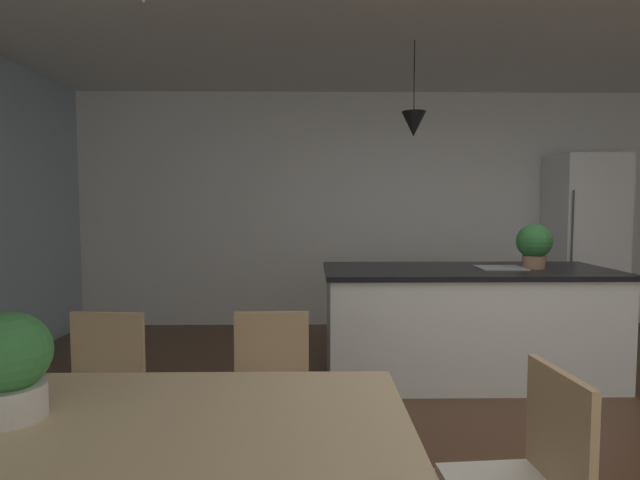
{
  "coord_description": "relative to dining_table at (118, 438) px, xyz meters",
  "views": [
    {
      "loc": [
        -1.35,
        -2.74,
        1.42
      ],
      "look_at": [
        -1.3,
        0.54,
        1.19
      ],
      "focal_mm": 28.67,
      "sensor_mm": 36.0,
      "label": 1
    }
  ],
  "objects": [
    {
      "name": "ground_plane",
      "position": [
        1.98,
        1.12,
        -0.68
      ],
      "size": [
        10.0,
        8.4,
        0.04
      ],
      "primitive_type": "cube",
      "color": "#4C301E"
    },
    {
      "name": "wall_back_kitchen",
      "position": [
        1.98,
        4.38,
        0.69
      ],
      "size": [
        10.0,
        0.12,
        2.7
      ],
      "primitive_type": "cube",
      "color": "silver",
      "rests_on": "ground_plane"
    },
    {
      "name": "dining_table",
      "position": [
        0.0,
        0.0,
        0.0
      ],
      "size": [
        1.9,
        0.91,
        0.72
      ],
      "color": "#D1B284",
      "rests_on": "ground_plane"
    },
    {
      "name": "chair_far_right",
      "position": [
        0.43,
        0.83,
        -0.19
      ],
      "size": [
        0.41,
        0.41,
        0.87
      ],
      "color": "tan",
      "rests_on": "ground_plane"
    },
    {
      "name": "chair_far_left",
      "position": [
        -0.42,
        0.83,
        -0.19
      ],
      "size": [
        0.44,
        0.44,
        0.87
      ],
      "color": "tan",
      "rests_on": "ground_plane"
    },
    {
      "name": "kitchen_island",
      "position": [
        1.89,
        2.46,
        -0.2
      ],
      "size": [
        2.3,
        0.96,
        0.91
      ],
      "color": "silver",
      "rests_on": "ground_plane"
    },
    {
      "name": "refrigerator",
      "position": [
        3.65,
        3.98,
        0.32
      ],
      "size": [
        0.69,
        0.67,
        1.95
      ],
      "color": "silver",
      "rests_on": "ground_plane"
    },
    {
      "name": "pendant_over_island_main",
      "position": [
        1.44,
        2.46,
        1.39
      ],
      "size": [
        0.19,
        0.19,
        0.75
      ],
      "color": "black"
    },
    {
      "name": "potted_plant_on_island",
      "position": [
        2.42,
        2.46,
        0.44
      ],
      "size": [
        0.28,
        0.28,
        0.36
      ],
      "color": "#8C664C",
      "rests_on": "kitchen_island"
    },
    {
      "name": "potted_plant_on_table",
      "position": [
        -0.34,
        0.01,
        0.25
      ],
      "size": [
        0.26,
        0.26,
        0.35
      ],
      "color": "beige",
      "rests_on": "dining_table"
    }
  ]
}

